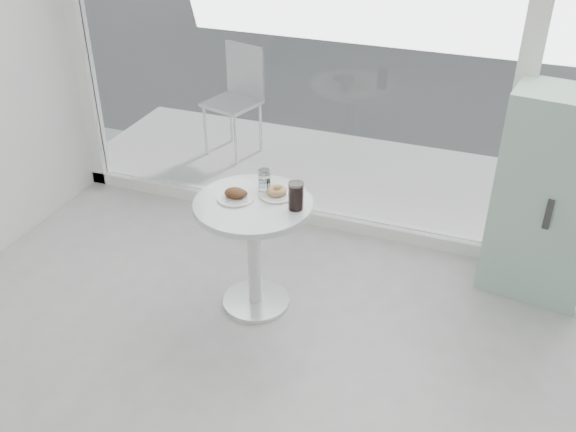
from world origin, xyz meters
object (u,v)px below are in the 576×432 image
at_px(plate_fritter, 236,195).
at_px(water_tumbler_b, 265,184).
at_px(plate_donut, 277,193).
at_px(cola_glass, 296,196).
at_px(mint_cabinet, 549,197).
at_px(water_tumbler_a, 264,180).
at_px(main_table, 254,233).
at_px(patio_chair, 237,93).

xyz_separation_m(plate_fritter, water_tumbler_b, (0.13, 0.15, 0.03)).
distance_m(plate_donut, cola_glass, 0.20).
distance_m(plate_donut, water_tumbler_b, 0.10).
distance_m(mint_cabinet, water_tumbler_a, 1.80).
xyz_separation_m(main_table, plate_donut, (0.11, 0.12, 0.24)).
distance_m(plate_fritter, water_tumbler_a, 0.22).
height_order(patio_chair, cola_glass, patio_chair).
height_order(plate_fritter, plate_donut, plate_fritter).
bearing_deg(water_tumbler_b, water_tumbler_a, 114.66).
relative_size(water_tumbler_a, water_tumbler_b, 0.98).
bearing_deg(plate_donut, plate_fritter, -149.84).
bearing_deg(plate_fritter, patio_chair, 114.42).
bearing_deg(water_tumbler_a, mint_cabinet, 20.75).
xyz_separation_m(plate_fritter, plate_donut, (0.21, 0.12, -0.01)).
bearing_deg(cola_glass, mint_cabinet, 30.11).
bearing_deg(mint_cabinet, plate_fritter, -146.50).
height_order(patio_chair, water_tumbler_b, patio_chair).
height_order(water_tumbler_b, cola_glass, cola_glass).
bearing_deg(mint_cabinet, main_table, -145.14).
relative_size(main_table, patio_chair, 0.78).
distance_m(main_table, plate_donut, 0.29).
bearing_deg(plate_donut, main_table, -130.75).
xyz_separation_m(main_table, plate_fritter, (-0.11, -0.00, 0.25)).
xyz_separation_m(patio_chair, cola_glass, (1.29, -2.00, 0.24)).
bearing_deg(plate_donut, water_tumbler_a, 146.30).
distance_m(main_table, cola_glass, 0.40).
bearing_deg(water_tumbler_a, patio_chair, 119.23).
height_order(plate_fritter, water_tumbler_b, water_tumbler_b).
bearing_deg(water_tumbler_a, plate_fritter, -117.19).
height_order(patio_chair, water_tumbler_a, patio_chair).
height_order(plate_donut, cola_glass, cola_glass).
height_order(water_tumbler_a, cola_glass, cola_glass).
relative_size(main_table, cola_glass, 4.52).
relative_size(mint_cabinet, cola_glass, 8.13).
xyz_separation_m(main_table, water_tumbler_a, (-0.01, 0.20, 0.27)).
relative_size(main_table, mint_cabinet, 0.56).
height_order(main_table, plate_fritter, plate_fritter).
distance_m(main_table, mint_cabinet, 1.87).
xyz_separation_m(patio_chair, plate_donut, (1.13, -1.89, 0.18)).
bearing_deg(water_tumbler_a, water_tumbler_b, -65.34).
relative_size(plate_fritter, plate_donut, 1.03).
relative_size(main_table, water_tumbler_b, 6.44).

